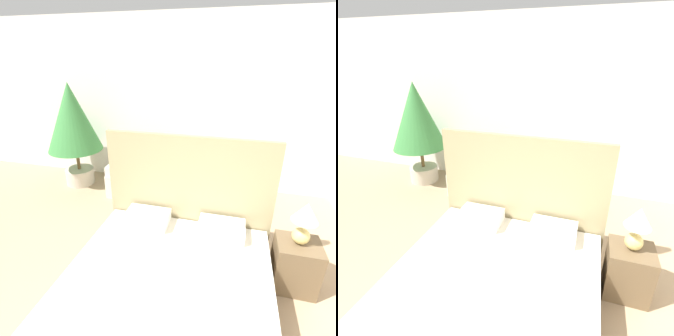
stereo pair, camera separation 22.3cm
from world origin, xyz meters
TOP-DOWN VIEW (x-y plane):
  - wall_back at (0.00, 4.21)m, footprint 10.00×0.06m
  - bed at (0.39, 1.37)m, footprint 1.86×2.02m
  - armchair_near_window_left at (-0.89, 3.57)m, footprint 0.60×0.64m
  - armchair_near_window_right at (0.08, 3.57)m, footprint 0.60×0.64m
  - potted_palm at (-1.92, 3.65)m, footprint 0.96×0.96m
  - nightstand at (1.57, 2.03)m, footprint 0.42×0.38m
  - table_lamp at (1.56, 2.05)m, footprint 0.24×0.24m
  - side_table at (-0.41, 3.56)m, footprint 0.35×0.35m

SIDE VIEW (x-z plane):
  - side_table at x=-0.41m, z-range 0.00..0.51m
  - armchair_near_window_left at x=-0.89m, z-range -0.17..0.70m
  - armchair_near_window_right at x=0.08m, z-range -0.17..0.70m
  - nightstand at x=1.57m, z-range 0.00..0.55m
  - bed at x=0.39m, z-range -0.45..1.04m
  - table_lamp at x=1.56m, z-range 0.60..1.05m
  - potted_palm at x=-1.92m, z-range 0.26..2.12m
  - wall_back at x=0.00m, z-range 0.00..2.90m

